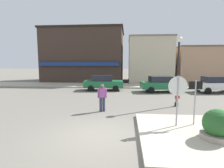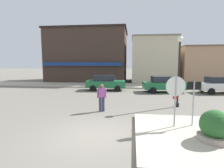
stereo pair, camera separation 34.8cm
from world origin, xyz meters
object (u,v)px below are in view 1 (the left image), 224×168
parked_car_second (161,84)px  one_way_sign (195,98)px  lamp_post (178,61)px  stop_sign (177,94)px  parked_car_nearest (103,82)px  planter (217,128)px  parked_car_third (216,84)px  pedestrian_crossing_near (102,97)px

parked_car_second → one_way_sign: bearing=-92.6°
lamp_post → stop_sign: bearing=-105.4°
one_way_sign → lamp_post: bearing=85.2°
stop_sign → parked_car_second: stop_sign is taller
lamp_post → parked_car_nearest: lamp_post is taller
planter → stop_sign: bearing=130.8°
parked_car_third → parked_car_nearest: bearing=177.2°
parked_car_second → planter: bearing=-90.9°
parked_car_third → pedestrian_crossing_near: (-9.93, -7.47, 0.06)m
stop_sign → lamp_post: 4.50m
planter → parked_car_nearest: size_ratio=0.30×
stop_sign → parked_car_second: 10.00m
parked_car_nearest → parked_car_second: same height
pedestrian_crossing_near → stop_sign: bearing=-34.6°
pedestrian_crossing_near → parked_car_third: bearing=37.0°
lamp_post → pedestrian_crossing_near: bearing=-160.6°
parked_car_nearest → parked_car_third: size_ratio=0.99×
one_way_sign → planter: (0.26, -1.44, -0.77)m
one_way_sign → lamp_post: size_ratio=0.46×
stop_sign → pedestrian_crossing_near: size_ratio=1.43×
lamp_post → parked_car_second: 6.18m
one_way_sign → parked_car_nearest: bearing=117.7°
parked_car_third → stop_sign: bearing=-122.7°
stop_sign → one_way_sign: 0.85m
parked_car_second → pedestrian_crossing_near: bearing=-122.8°
parked_car_nearest → one_way_sign: bearing=-62.3°
one_way_sign → parked_car_second: 9.71m
parked_car_nearest → parked_car_second: 5.86m
parked_car_nearest → parked_car_second: (5.83, -0.57, 0.00)m
stop_sign → lamp_post: lamp_post is taller
parked_car_nearest → pedestrian_crossing_near: pedestrian_crossing_near is taller
stop_sign → parked_car_nearest: bearing=113.7°
lamp_post → parked_car_third: bearing=48.0°
lamp_post → parked_car_nearest: size_ratio=1.11×
stop_sign → planter: size_ratio=1.88×
planter → parked_car_third: size_ratio=0.30×
parked_car_third → parked_car_second: bearing=-179.7°
one_way_sign → parked_car_nearest: (-5.39, 10.26, -0.52)m
lamp_post → one_way_sign: bearing=-94.8°
parked_car_nearest → parked_car_third: bearing=-2.8°
stop_sign → planter: stop_sign is taller
one_way_sign → parked_car_second: (0.44, 9.69, -0.52)m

